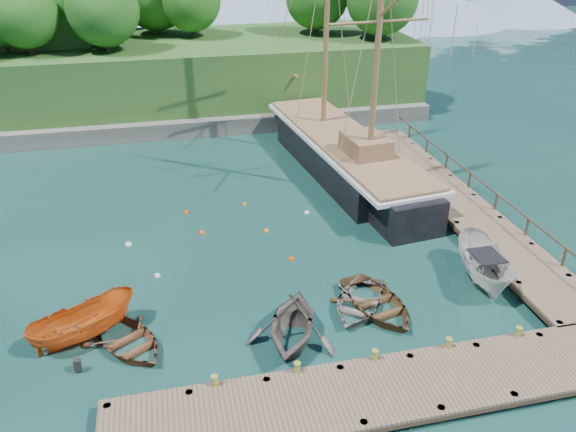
% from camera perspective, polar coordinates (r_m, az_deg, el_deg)
% --- Properties ---
extents(ground, '(160.00, 160.00, 0.00)m').
position_cam_1_polar(ground, '(25.64, 0.41, -8.51)').
color(ground, '#133429').
rests_on(ground, ground).
extents(dock_near, '(20.00, 3.20, 1.10)m').
position_cam_1_polar(dock_near, '(21.19, 10.14, -16.98)').
color(dock_near, brown).
rests_on(dock_near, ground).
extents(dock_east, '(3.20, 24.00, 1.10)m').
position_cam_1_polar(dock_east, '(34.85, 16.42, 1.66)').
color(dock_east, brown).
rests_on(dock_east, ground).
extents(bollard_0, '(0.26, 0.26, 0.45)m').
position_cam_1_polar(bollard_0, '(21.39, -7.31, -17.85)').
color(bollard_0, olive).
rests_on(bollard_0, ground).
extents(bollard_1, '(0.26, 0.26, 0.45)m').
position_cam_1_polar(bollard_1, '(21.70, 0.92, -16.72)').
color(bollard_1, olive).
rests_on(bollard_1, ground).
extents(bollard_2, '(0.26, 0.26, 0.45)m').
position_cam_1_polar(bollard_2, '(22.41, 8.68, -15.34)').
color(bollard_2, olive).
rests_on(bollard_2, ground).
extents(bollard_3, '(0.26, 0.26, 0.45)m').
position_cam_1_polar(bollard_3, '(23.48, 15.74, -13.84)').
color(bollard_3, olive).
rests_on(bollard_3, ground).
extents(bollard_4, '(0.26, 0.26, 0.45)m').
position_cam_1_polar(bollard_4, '(24.88, 22.02, -12.31)').
color(bollard_4, olive).
rests_on(bollard_4, ground).
extents(rowboat_0, '(4.51, 4.88, 0.82)m').
position_cam_1_polar(rowboat_0, '(24.06, -15.83, -12.67)').
color(rowboat_0, brown).
rests_on(rowboat_0, ground).
extents(rowboat_1, '(4.98, 5.32, 2.25)m').
position_cam_1_polar(rowboat_1, '(23.42, 0.41, -12.67)').
color(rowboat_1, '#5D554E').
rests_on(rowboat_1, ground).
extents(rowboat_2, '(4.13, 5.04, 0.91)m').
position_cam_1_polar(rowboat_2, '(25.36, 9.00, -9.39)').
color(rowboat_2, '#4F371E').
rests_on(rowboat_2, ground).
extents(rowboat_3, '(4.65, 4.91, 0.83)m').
position_cam_1_polar(rowboat_3, '(25.37, 7.11, -9.22)').
color(rowboat_3, slate).
rests_on(rowboat_3, ground).
extents(motorboat_orange, '(4.74, 3.42, 1.72)m').
position_cam_1_polar(motorboat_orange, '(25.03, -19.78, -11.55)').
color(motorboat_orange, '#D35916').
rests_on(motorboat_orange, ground).
extents(cabin_boat_white, '(2.92, 5.34, 1.95)m').
position_cam_1_polar(cabin_boat_white, '(28.39, 19.11, -6.26)').
color(cabin_boat_white, silver).
rests_on(cabin_boat_white, ground).
extents(schooner, '(6.72, 26.01, 18.80)m').
position_cam_1_polar(schooner, '(37.98, 5.69, 5.94)').
color(schooner, black).
rests_on(schooner, ground).
extents(mooring_buoy_0, '(0.31, 0.31, 0.31)m').
position_cam_1_polar(mooring_buoy_0, '(27.88, -13.13, -6.00)').
color(mooring_buoy_0, silver).
rests_on(mooring_buoy_0, ground).
extents(mooring_buoy_1, '(0.36, 0.36, 0.36)m').
position_cam_1_polar(mooring_buoy_1, '(31.03, -8.70, -1.77)').
color(mooring_buoy_1, '#D15C17').
rests_on(mooring_buoy_1, ground).
extents(mooring_buoy_2, '(0.32, 0.32, 0.32)m').
position_cam_1_polar(mooring_buoy_2, '(30.89, -2.22, -1.59)').
color(mooring_buoy_2, orange).
rests_on(mooring_buoy_2, ground).
extents(mooring_buoy_3, '(0.30, 0.30, 0.30)m').
position_cam_1_polar(mooring_buoy_3, '(32.77, 1.92, 0.28)').
color(mooring_buoy_3, silver).
rests_on(mooring_buoy_3, ground).
extents(mooring_buoy_4, '(0.30, 0.30, 0.30)m').
position_cam_1_polar(mooring_buoy_4, '(33.31, -10.26, 0.30)').
color(mooring_buoy_4, '#F64500').
rests_on(mooring_buoy_4, ground).
extents(mooring_buoy_5, '(0.28, 0.28, 0.28)m').
position_cam_1_polar(mooring_buoy_5, '(33.83, -4.44, 1.15)').
color(mooring_buoy_5, orange).
rests_on(mooring_buoy_5, ground).
extents(mooring_buoy_6, '(0.36, 0.36, 0.36)m').
position_cam_1_polar(mooring_buoy_6, '(30.79, -15.90, -2.86)').
color(mooring_buoy_6, silver).
rests_on(mooring_buoy_6, ground).
extents(mooring_buoy_7, '(0.30, 0.30, 0.30)m').
position_cam_1_polar(mooring_buoy_7, '(28.41, 0.33, -4.45)').
color(mooring_buoy_7, '#E54000').
rests_on(mooring_buoy_7, ground).
extents(headland, '(51.00, 19.31, 12.90)m').
position_cam_1_polar(headland, '(52.94, -22.24, 15.52)').
color(headland, '#474744').
rests_on(headland, ground).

